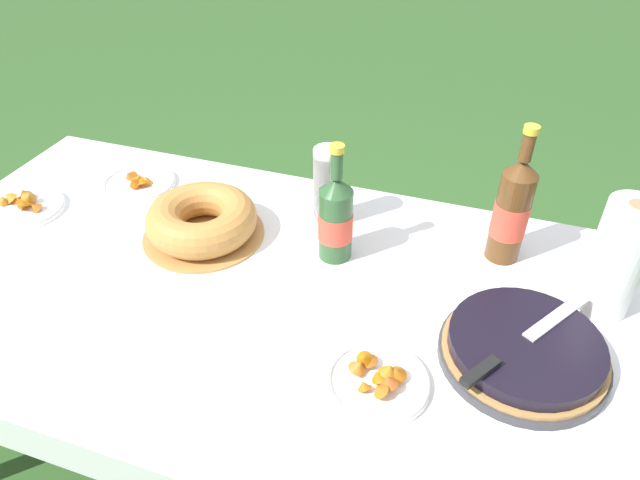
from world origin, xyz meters
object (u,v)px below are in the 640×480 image
Objects in this scene: cider_bottle_amber at (512,211)px; snack_plate_left at (139,182)px; bundt_cake at (202,220)px; snack_plate_right at (378,379)px; serving_knife at (519,344)px; paper_towel_roll at (617,259)px; cup_stack at (327,187)px; cider_bottle_green at (336,218)px; snack_plate_near at (25,206)px; berry_tart at (524,350)px.

snack_plate_left is (-1.02, -0.00, -0.12)m from cider_bottle_amber.
bundt_cake is 1.55× the size of snack_plate_right.
paper_towel_roll reaches higher than serving_knife.
cup_stack is at bearing 170.18° from paper_towel_roll.
snack_plate_left is (-0.63, 0.12, -0.10)m from cider_bottle_green.
cup_stack is 1.04× the size of snack_plate_near.
paper_towel_roll reaches higher than bundt_cake.
snack_plate_left is 0.95m from snack_plate_right.
snack_plate_right is at bearing -29.64° from snack_plate_left.
snack_plate_right is at bearing -60.72° from cider_bottle_green.
cider_bottle_green is 1.50× the size of snack_plate_right.
cider_bottle_green reaches higher than bundt_cake.
snack_plate_right is at bearing -30.50° from bundt_cake.
snack_plate_right is (0.83, -0.47, 0.00)m from snack_plate_left.
cup_stack is 0.72× the size of cider_bottle_green.
paper_towel_roll reaches higher than snack_plate_left.
berry_tart reaches higher than snack_plate_left.
bundt_cake is at bearing -167.64° from cider_bottle_amber.
cider_bottle_amber is at bearing 68.18° from snack_plate_right.
cider_bottle_amber is 0.25m from paper_towel_roll.
snack_plate_near is at bearing -164.92° from cup_stack.
bundt_cake is 0.52m from snack_plate_near.
paper_towel_roll is (0.15, 0.21, 0.11)m from berry_tart.
snack_plate_near is 0.99× the size of snack_plate_left.
cider_bottle_green is (0.06, -0.13, 0.00)m from cup_stack.
cup_stack reaches higher than berry_tart.
snack_plate_near is at bearing 165.94° from snack_plate_right.
cider_bottle_green is 1.44× the size of snack_plate_near.
berry_tart is at bearing -16.44° from snack_plate_left.
bundt_cake is 0.33m from cup_stack.
berry_tart is 0.81m from bundt_cake.
serving_knife is 1.30m from snack_plate_near.
serving_knife is 0.94× the size of cider_bottle_amber.
bundt_cake is at bearing -177.23° from paper_towel_roll.
bundt_cake reaches higher than snack_plate_right.
bundt_cake reaches higher than snack_plate_near.
berry_tart is 1.54× the size of cup_stack.
snack_plate_left is 1.05× the size of snack_plate_right.
cup_stack is 0.55m from snack_plate_right.
paper_towel_roll is at bearing 41.56° from snack_plate_right.
cider_bottle_green is at bearing -161.79° from cider_bottle_amber.
snack_plate_near reaches higher than berry_tart.
cider_bottle_amber reaches higher than cider_bottle_green.
paper_towel_roll is at bearing -27.50° from cider_bottle_amber.
serving_knife is 1.56× the size of snack_plate_left.
bundt_cake reaches higher than berry_tart.
cup_stack is 1.08× the size of snack_plate_right.
paper_towel_roll is at bearing 54.15° from berry_tart.
bundt_cake is at bearing -27.99° from snack_plate_left.
paper_towel_roll is (1.24, -0.11, 0.12)m from snack_plate_left.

